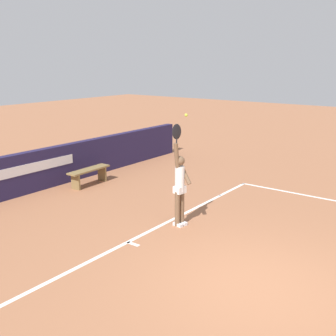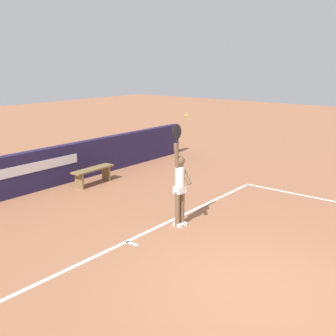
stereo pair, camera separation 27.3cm
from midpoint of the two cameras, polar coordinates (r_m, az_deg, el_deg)
ground_plane at (r=7.27m, az=11.34°, el=-15.75°), size 60.00×60.00×0.00m
court_lines at (r=7.35m, az=9.62°, el=-15.26°), size 10.67×5.52×0.00m
back_wall at (r=11.94m, az=-22.59°, el=-1.41°), size 15.16×0.26×1.18m
tennis_player at (r=9.22m, az=0.77°, el=-2.30°), size 0.45×0.37×2.36m
tennis_ball at (r=9.21m, az=1.66°, el=7.30°), size 0.07×0.07×0.07m
courtside_bench_near at (r=12.68m, az=-11.42°, el=-0.66°), size 1.48×0.42×0.51m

